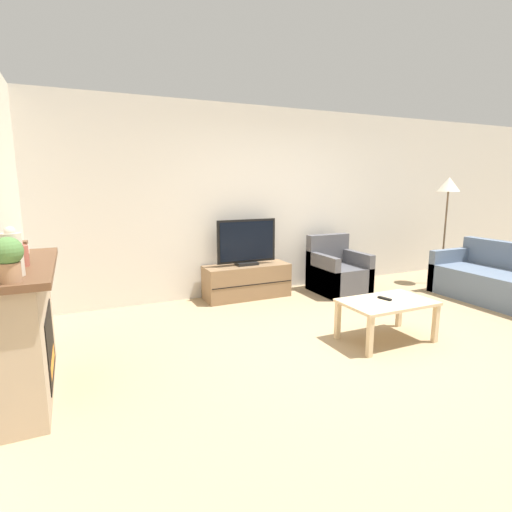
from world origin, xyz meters
TOP-DOWN VIEW (x-y plane):
  - ground_plane at (0.00, 0.00)m, footprint 24.00×24.00m
  - wall_back at (0.00, 2.34)m, footprint 12.00×0.06m
  - fireplace at (-3.08, 0.35)m, footprint 0.42×1.46m
  - mantel_vase_left at (-3.07, -0.09)m, footprint 0.13×0.13m
  - mantel_vase_centre_left at (-3.07, 0.24)m, footprint 0.12×0.12m
  - mantel_clock at (-3.07, 0.50)m, footprint 0.08×0.11m
  - potted_plant at (-3.07, -0.27)m, footprint 0.17×0.17m
  - tv_stand at (-0.50, 2.05)m, footprint 1.22×0.45m
  - tv at (-0.50, 2.05)m, footprint 0.88×0.18m
  - armchair at (0.86, 1.77)m, footprint 0.70×0.76m
  - coffee_table at (0.19, -0.00)m, footprint 0.93×0.59m
  - remote at (0.20, 0.05)m, footprint 0.08×0.16m
  - floor_lamp at (2.71, 1.48)m, footprint 0.34×0.34m

SIDE VIEW (x-z plane):
  - ground_plane at x=0.00m, z-range 0.00..0.00m
  - tv_stand at x=-0.50m, z-range 0.00..0.48m
  - armchair at x=0.86m, z-range -0.14..0.70m
  - coffee_table at x=0.19m, z-range 0.16..0.59m
  - remote at x=0.20m, z-range 0.43..0.45m
  - fireplace at x=-3.08m, z-range 0.01..1.05m
  - tv at x=-0.50m, z-range 0.46..1.10m
  - mantel_clock at x=-3.07m, z-range 1.03..1.18m
  - mantel_vase_centre_left at x=-3.07m, z-range 1.02..1.22m
  - mantel_vase_left at x=-3.07m, z-range 1.02..1.35m
  - potted_plant at x=-3.07m, z-range 1.05..1.33m
  - wall_back at x=0.00m, z-range 0.00..2.70m
  - floor_lamp at x=2.71m, z-range 0.63..2.34m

